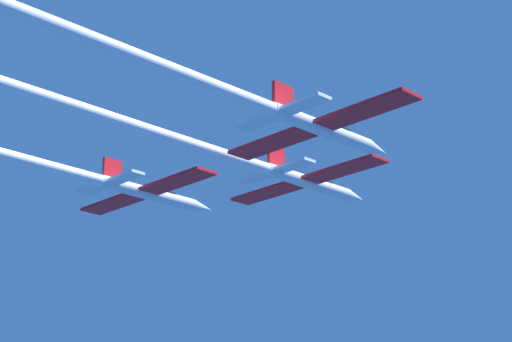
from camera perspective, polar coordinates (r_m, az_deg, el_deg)
jet_lead at (r=61.22m, az=-6.01°, el=2.29°), size 14.72×49.78×2.44m
jet_right_wing at (r=49.35m, az=-7.18°, el=6.95°), size 14.72×49.31×2.44m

